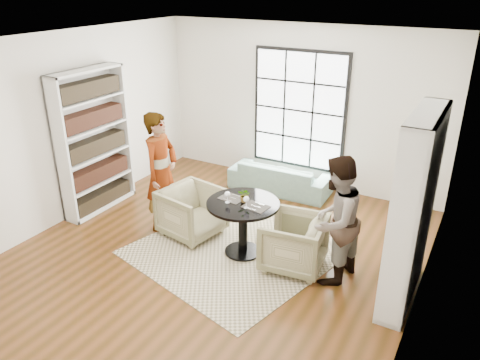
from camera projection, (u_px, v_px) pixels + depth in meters
The scene contains 16 objects.
ground at pixel (216, 253), 6.88m from camera, with size 6.00×6.00×0.00m, color #5D3216.
room_shell at pixel (234, 161), 6.81m from camera, with size 6.00×6.01×6.00m.
rug at pixel (235, 251), 6.92m from camera, with size 2.57×2.57×0.01m, color #BBAC8C.
pedestal_table at pixel (243, 217), 6.64m from camera, with size 1.03×1.03×0.82m.
sofa at pixel (280, 177), 8.77m from camera, with size 1.88×0.73×0.55m, color gray.
armchair_left at pixel (192, 212), 7.22m from camera, with size 0.83×0.85×0.78m, color tan.
armchair_right at pixel (293, 243), 6.41m from camera, with size 0.81×0.83×0.76m, color tan.
person_left at pixel (161, 172), 7.24m from camera, with size 0.69×0.45×1.90m, color gray.
person_right at pixel (335, 221), 5.97m from camera, with size 0.84×0.66×1.74m, color gray.
placemat_left at pixel (232, 198), 6.67m from camera, with size 0.34×0.26×0.01m, color black.
placemat_right at pixel (256, 207), 6.42m from camera, with size 0.34×0.26×0.01m, color black.
cutlery_left at pixel (232, 198), 6.67m from camera, with size 0.14×0.22×0.01m, color silver, non-canonical shape.
cutlery_right at pixel (256, 206), 6.42m from camera, with size 0.14×0.22×0.01m, color silver, non-canonical shape.
wine_glass_left at pixel (227, 195), 6.50m from camera, with size 0.08×0.08×0.17m.
wine_glass_right at pixel (246, 200), 6.34m from camera, with size 0.08×0.08×0.18m.
flower_centerpiece at pixel (245, 195), 6.53m from camera, with size 0.18×0.16×0.20m, color gray.
Camera 1 is at (3.16, -4.96, 3.74)m, focal length 35.00 mm.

